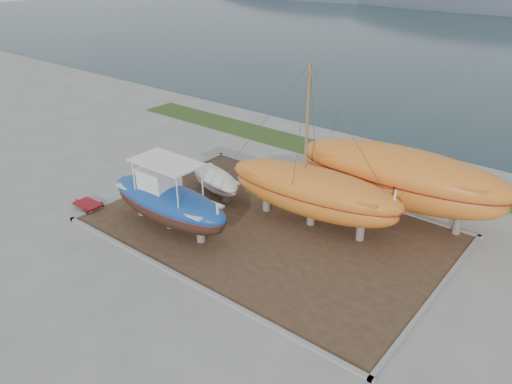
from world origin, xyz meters
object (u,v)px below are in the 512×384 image
Objects in this scene: orange_sailboat at (315,150)px; red_trailer at (88,206)px; white_dinghy at (215,182)px; blue_caique at (168,195)px; orange_bare_hull at (398,184)px.

orange_sailboat is 4.17× the size of red_trailer.
white_dinghy is at bearing 178.46° from orange_sailboat.
orange_bare_hull is at bearing 44.59° from blue_caique.
blue_caique is 12.48m from orange_bare_hull.
orange_sailboat is (5.73, 5.01, 2.38)m from blue_caique.
blue_caique is 4.86m from white_dinghy.
blue_caique is at bearing -59.76° from white_dinghy.
orange_sailboat reaches higher than orange_bare_hull.
orange_bare_hull is (3.12, 3.79, -2.37)m from orange_sailboat.
red_trailer is at bearing -107.47° from white_dinghy.
blue_caique is at bearing -143.86° from orange_sailboat.
orange_bare_hull reaches higher than blue_caique.
blue_caique is 7.98m from orange_sailboat.
blue_caique reaches higher than white_dinghy.
red_trailer is (-4.43, -6.07, -0.59)m from white_dinghy.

